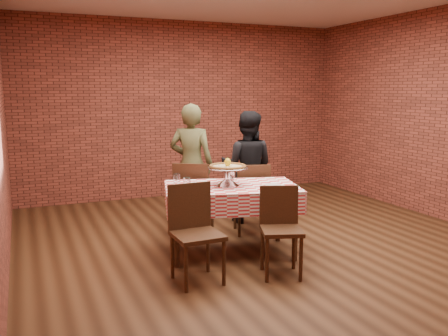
{
  "coord_description": "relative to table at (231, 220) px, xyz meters",
  "views": [
    {
      "loc": [
        -2.56,
        -4.7,
        1.79
      ],
      "look_at": [
        -0.53,
        0.06,
        0.93
      ],
      "focal_mm": 38.38,
      "sensor_mm": 36.0,
      "label": 1
    }
  ],
  "objects": [
    {
      "name": "ground",
      "position": [
        0.5,
        0.06,
        -0.38
      ],
      "size": [
        6.0,
        6.0,
        0.0
      ],
      "primitive_type": "plane",
      "color": "black",
      "rests_on": "ground"
    },
    {
      "name": "back_wall",
      "position": [
        0.5,
        3.06,
        1.08
      ],
      "size": [
        5.5,
        0.0,
        5.5
      ],
      "primitive_type": "plane",
      "rotation": [
        1.57,
        0.0,
        0.0
      ],
      "color": "maroon",
      "rests_on": "ground"
    },
    {
      "name": "table",
      "position": [
        0.0,
        0.0,
        0.0
      ],
      "size": [
        1.56,
        1.16,
        0.75
      ],
      "primitive_type": "cube",
      "rotation": [
        0.0,
        0.0,
        -0.25
      ],
      "color": "#402513",
      "rests_on": "ground"
    },
    {
      "name": "tablecloth",
      "position": [
        0.0,
        0.0,
        0.26
      ],
      "size": [
        1.61,
        1.21,
        0.24
      ],
      "primitive_type": null,
      "rotation": [
        0.0,
        0.0,
        -0.25
      ],
      "color": "red",
      "rests_on": "table"
    },
    {
      "name": "pizza_stand",
      "position": [
        -0.04,
        0.02,
        0.48
      ],
      "size": [
        0.48,
        0.48,
        0.2
      ],
      "primitive_type": null,
      "rotation": [
        0.0,
        0.0,
        -0.09
      ],
      "color": "silver",
      "rests_on": "tablecloth"
    },
    {
      "name": "pizza",
      "position": [
        -0.04,
        0.02,
        0.59
      ],
      "size": [
        0.44,
        0.44,
        0.03
      ],
      "primitive_type": "cylinder",
      "rotation": [
        0.0,
        0.0,
        -0.09
      ],
      "color": "#CABB90",
      "rests_on": "pizza_stand"
    },
    {
      "name": "lemon",
      "position": [
        -0.04,
        0.02,
        0.64
      ],
      "size": [
        0.08,
        0.08,
        0.09
      ],
      "primitive_type": "ellipsoid",
      "rotation": [
        0.0,
        0.0,
        -0.09
      ],
      "color": "yellow",
      "rests_on": "pizza"
    },
    {
      "name": "water_glass_left",
      "position": [
        -0.5,
        0.03,
        0.44
      ],
      "size": [
        0.09,
        0.09,
        0.12
      ],
      "primitive_type": "cylinder",
      "rotation": [
        0.0,
        0.0,
        -0.25
      ],
      "color": "white",
      "rests_on": "tablecloth"
    },
    {
      "name": "water_glass_right",
      "position": [
        -0.53,
        0.28,
        0.44
      ],
      "size": [
        0.09,
        0.09,
        0.12
      ],
      "primitive_type": "cylinder",
      "rotation": [
        0.0,
        0.0,
        -0.25
      ],
      "color": "white",
      "rests_on": "tablecloth"
    },
    {
      "name": "side_plate",
      "position": [
        0.41,
        -0.18,
        0.39
      ],
      "size": [
        0.21,
        0.21,
        0.01
      ],
      "primitive_type": "cylinder",
      "rotation": [
        0.0,
        0.0,
        -0.25
      ],
      "color": "white",
      "rests_on": "tablecloth"
    },
    {
      "name": "sweetener_packet_a",
      "position": [
        0.51,
        -0.35,
        0.39
      ],
      "size": [
        0.05,
        0.04,
        0.0
      ],
      "primitive_type": "cube",
      "rotation": [
        0.0,
        0.0,
        -0.08
      ],
      "color": "white",
      "rests_on": "tablecloth"
    },
    {
      "name": "sweetener_packet_b",
      "position": [
        0.6,
        -0.27,
        0.39
      ],
      "size": [
        0.06,
        0.04,
        0.0
      ],
      "primitive_type": "cube",
      "rotation": [
        0.0,
        0.0,
        -0.17
      ],
      "color": "white",
      "rests_on": "tablecloth"
    },
    {
      "name": "condiment_caddy",
      "position": [
        0.1,
        0.28,
        0.46
      ],
      "size": [
        0.13,
        0.12,
        0.15
      ],
      "primitive_type": "cube",
      "rotation": [
        0.0,
        0.0,
        -0.32
      ],
      "color": "silver",
      "rests_on": "tablecloth"
    },
    {
      "name": "chair_near_left",
      "position": [
        -0.62,
        -0.61,
        0.08
      ],
      "size": [
        0.45,
        0.45,
        0.91
      ],
      "primitive_type": null,
      "rotation": [
        0.0,
        0.0,
        0.04
      ],
      "color": "#402513",
      "rests_on": "ground"
    },
    {
      "name": "chair_near_right",
      "position": [
        0.18,
        -0.78,
        0.05
      ],
      "size": [
        0.48,
        0.48,
        0.86
      ],
      "primitive_type": null,
      "rotation": [
        0.0,
        0.0,
        -0.34
      ],
      "color": "#402513",
      "rests_on": "ground"
    },
    {
      "name": "chair_far_left",
      "position": [
        -0.13,
        0.82,
        0.08
      ],
      "size": [
        0.6,
        0.6,
        0.92
      ],
      "primitive_type": null,
      "rotation": [
        0.0,
        0.0,
        2.58
      ],
      "color": "#402513",
      "rests_on": "ground"
    },
    {
      "name": "chair_far_right",
      "position": [
        0.54,
        0.61,
        0.07
      ],
      "size": [
        0.51,
        0.51,
        0.89
      ],
      "primitive_type": null,
      "rotation": [
        0.0,
        0.0,
        2.87
      ],
      "color": "#402513",
      "rests_on": "ground"
    },
    {
      "name": "diner_olive",
      "position": [
        -0.01,
        1.27,
        0.43
      ],
      "size": [
        0.7,
        0.65,
        1.61
      ],
      "primitive_type": "imported",
      "rotation": [
        0.0,
        0.0,
        2.55
      ],
      "color": "#4B4C2B",
      "rests_on": "ground"
    },
    {
      "name": "diner_black",
      "position": [
        0.71,
        1.09,
        0.38
      ],
      "size": [
        0.93,
        0.88,
        1.5
      ],
      "primitive_type": "imported",
      "rotation": [
        0.0,
        0.0,
        2.54
      ],
      "color": "black",
      "rests_on": "ground"
    }
  ]
}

